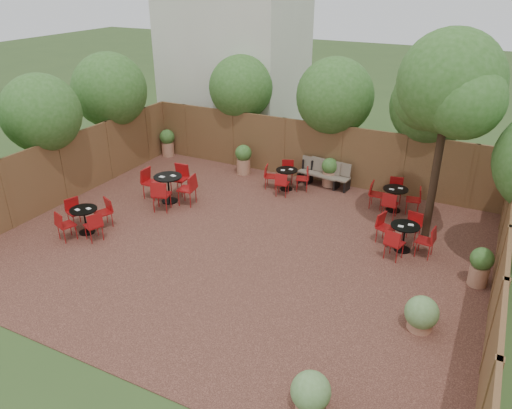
% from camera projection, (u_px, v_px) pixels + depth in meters
% --- Properties ---
extents(ground, '(80.00, 80.00, 0.00)m').
position_uv_depth(ground, '(239.00, 245.00, 12.79)').
color(ground, '#354F23').
rests_on(ground, ground).
extents(courtyard_paving, '(12.00, 10.00, 0.02)m').
position_uv_depth(courtyard_paving, '(239.00, 245.00, 12.79)').
color(courtyard_paving, '#391F17').
rests_on(courtyard_paving, ground).
extents(fence_back, '(12.00, 0.08, 2.00)m').
position_uv_depth(fence_back, '(311.00, 151.00, 16.38)').
color(fence_back, '#50361D').
rests_on(fence_back, ground).
extents(fence_left, '(0.08, 10.00, 2.00)m').
position_uv_depth(fence_left, '(63.00, 170.00, 14.81)').
color(fence_left, '#50361D').
rests_on(fence_left, ground).
extents(fence_right, '(0.08, 10.00, 2.00)m').
position_uv_depth(fence_right, '(500.00, 270.00, 9.91)').
color(fence_right, '#50361D').
rests_on(fence_right, ground).
extents(neighbour_building, '(5.00, 4.00, 8.00)m').
position_uv_depth(neighbour_building, '(235.00, 38.00, 19.34)').
color(neighbour_building, beige).
rests_on(neighbour_building, ground).
extents(overhang_foliage, '(15.68, 10.53, 2.52)m').
position_uv_depth(overhang_foliage, '(256.00, 108.00, 14.74)').
color(overhang_foliage, '#2F5D1E').
rests_on(overhang_foliage, ground).
extents(courtyard_tree, '(2.65, 2.55, 5.32)m').
position_uv_depth(courtyard_tree, '(449.00, 89.00, 11.46)').
color(courtyard_tree, black).
rests_on(courtyard_tree, courtyard_paving).
extents(park_bench_left, '(1.46, 0.64, 0.87)m').
position_uv_depth(park_bench_left, '(329.00, 174.00, 15.98)').
color(park_bench_left, brown).
rests_on(park_bench_left, courtyard_paving).
extents(park_bench_right, '(1.43, 0.63, 0.85)m').
position_uv_depth(park_bench_right, '(319.00, 172.00, 16.12)').
color(park_bench_right, brown).
rests_on(park_bench_right, courtyard_paving).
extents(bistro_tables, '(9.29, 6.58, 0.96)m').
position_uv_depth(bistro_tables, '(253.00, 200.00, 14.19)').
color(bistro_tables, black).
rests_on(bistro_tables, courtyard_paving).
extents(planters, '(11.83, 4.39, 1.03)m').
position_uv_depth(planters, '(273.00, 171.00, 15.94)').
color(planters, '#A36D51').
rests_on(planters, courtyard_paving).
extents(low_shrubs, '(1.87, 4.03, 0.74)m').
position_uv_depth(low_shrubs, '(366.00, 376.00, 8.17)').
color(low_shrubs, '#A36D51').
rests_on(low_shrubs, courtyard_paving).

